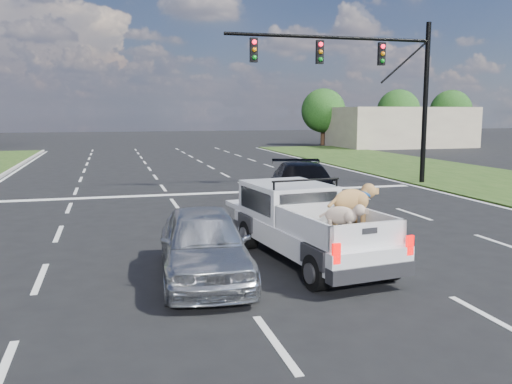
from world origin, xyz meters
TOP-DOWN VIEW (x-y plane):
  - ground at (0.00, 0.00)m, footprint 160.00×160.00m
  - road_markings at (0.00, 6.56)m, footprint 17.75×60.00m
  - traffic_signal at (7.20, 10.50)m, footprint 9.11×0.31m
  - building_right at (22.00, 34.00)m, footprint 12.00×7.00m
  - tree_far_d at (16.00, 38.00)m, footprint 4.20×4.20m
  - tree_far_e at (24.00, 38.00)m, footprint 4.20×4.20m
  - tree_far_f at (30.00, 38.00)m, footprint 4.20×4.20m
  - pickup_truck at (0.16, -0.12)m, footprint 2.31×4.89m
  - silver_sedan at (-2.20, -0.85)m, footprint 1.96×4.18m
  - black_coupe at (2.29, 5.94)m, footprint 3.18×5.48m

SIDE VIEW (x-z plane):
  - ground at x=0.00m, z-range 0.00..0.00m
  - road_markings at x=0.00m, z-range 0.00..0.01m
  - silver_sedan at x=-2.20m, z-range 0.00..1.38m
  - black_coupe at x=2.29m, z-range 0.00..1.49m
  - pickup_truck at x=0.16m, z-range -0.05..1.72m
  - building_right at x=22.00m, z-range 0.00..3.60m
  - tree_far_d at x=16.00m, z-range 0.59..5.99m
  - tree_far_e at x=24.00m, z-range 0.59..5.99m
  - tree_far_f at x=30.00m, z-range 0.59..5.99m
  - traffic_signal at x=7.20m, z-range 1.23..8.23m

